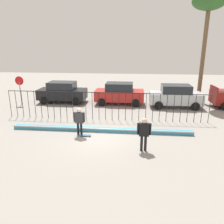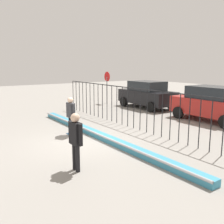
# 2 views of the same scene
# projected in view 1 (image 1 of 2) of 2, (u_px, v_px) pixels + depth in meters

# --- Properties ---
(ground_plane) EXTENTS (60.00, 60.00, 0.00)m
(ground_plane) POSITION_uv_depth(u_px,v_px,m) (99.00, 136.00, 12.73)
(ground_plane) COLOR gray
(bowl_coping_ledge) EXTENTS (11.00, 0.41, 0.27)m
(bowl_coping_ledge) POSITION_uv_depth(u_px,v_px,m) (101.00, 130.00, 13.45)
(bowl_coping_ledge) COLOR teal
(bowl_coping_ledge) RESTS_ON ground
(perimeter_fence) EXTENTS (14.04, 0.04, 1.96)m
(perimeter_fence) POSITION_uv_depth(u_px,v_px,m) (105.00, 103.00, 15.29)
(perimeter_fence) COLOR black
(perimeter_fence) RESTS_ON ground
(skateboarder) EXTENTS (0.68, 0.25, 1.67)m
(skateboarder) POSITION_uv_depth(u_px,v_px,m) (79.00, 119.00, 12.59)
(skateboarder) COLOR black
(skateboarder) RESTS_ON ground
(skateboard) EXTENTS (0.80, 0.20, 0.07)m
(skateboard) POSITION_uv_depth(u_px,v_px,m) (84.00, 135.00, 12.75)
(skateboard) COLOR #26598C
(skateboard) RESTS_ON ground
(camera_operator) EXTENTS (0.69, 0.26, 1.71)m
(camera_operator) POSITION_uv_depth(u_px,v_px,m) (144.00, 131.00, 10.72)
(camera_operator) COLOR black
(camera_operator) RESTS_ON ground
(parked_car_black) EXTENTS (4.30, 2.12, 1.90)m
(parked_car_black) POSITION_uv_depth(u_px,v_px,m) (62.00, 92.00, 20.17)
(parked_car_black) COLOR black
(parked_car_black) RESTS_ON ground
(parked_car_red) EXTENTS (4.30, 2.12, 1.90)m
(parked_car_red) POSITION_uv_depth(u_px,v_px,m) (119.00, 93.00, 19.61)
(parked_car_red) COLOR #B2231E
(parked_car_red) RESTS_ON ground
(parked_car_silver) EXTENTS (4.30, 2.12, 1.90)m
(parked_car_silver) POSITION_uv_depth(u_px,v_px,m) (175.00, 96.00, 18.60)
(parked_car_silver) COLOR #B7BABF
(parked_car_silver) RESTS_ON ground
(stop_sign) EXTENTS (0.76, 0.07, 2.50)m
(stop_sign) POSITION_uv_depth(u_px,v_px,m) (20.00, 86.00, 19.24)
(stop_sign) COLOR slate
(stop_sign) RESTS_ON ground
(palm_tree_tall) EXTENTS (2.83, 2.83, 9.40)m
(palm_tree_tall) POSITION_uv_depth(u_px,v_px,m) (209.00, 5.00, 18.35)
(palm_tree_tall) COLOR brown
(palm_tree_tall) RESTS_ON ground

